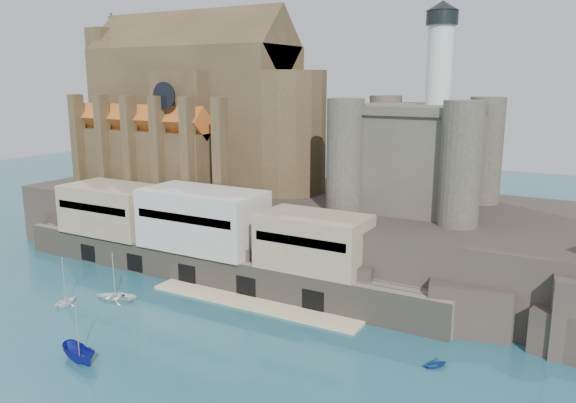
# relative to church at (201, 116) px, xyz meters

# --- Properties ---
(ground) EXTENTS (300.00, 300.00, 0.00)m
(ground) POSITION_rel_church_xyz_m (24.13, -41.85, -22.13)
(ground) COLOR #1B4D5C
(ground) RESTS_ON ground
(promontory) EXTENTS (100.00, 36.00, 10.00)m
(promontory) POSITION_rel_church_xyz_m (23.94, -2.48, -17.20)
(promontory) COLOR black
(promontory) RESTS_ON ground
(quay) EXTENTS (70.00, 12.00, 13.05)m
(quay) POSITION_rel_church_xyz_m (13.94, -18.78, -16.06)
(quay) COLOR #6B6456
(quay) RESTS_ON ground
(church) EXTENTS (47.00, 25.93, 30.51)m
(church) POSITION_rel_church_xyz_m (0.00, 0.00, 0.00)
(church) COLOR #453520
(church) RESTS_ON promontory
(castle_keep) EXTENTS (21.20, 21.20, 29.30)m
(castle_keep) POSITION_rel_church_xyz_m (40.21, -0.78, -3.81)
(castle_keep) COLOR #423F34
(castle_keep) RESTS_ON promontory
(boat_2) EXTENTS (2.48, 2.44, 5.35)m
(boat_2) POSITION_rel_church_xyz_m (18.59, -45.18, -22.13)
(boat_2) COLOR navy
(boat_2) RESTS_ON ground
(boat_4) EXTENTS (2.92, 1.79, 3.38)m
(boat_4) POSITION_rel_church_xyz_m (5.14, -35.82, -22.13)
(boat_4) COLOR white
(boat_4) RESTS_ON ground
(boat_6) EXTENTS (2.11, 4.17, 5.61)m
(boat_6) POSITION_rel_church_xyz_m (9.21, -31.27, -22.13)
(boat_6) COLOR white
(boat_6) RESTS_ON ground
(boat_7) EXTENTS (2.59, 2.52, 2.60)m
(boat_7) POSITION_rel_church_xyz_m (51.04, -28.41, -22.13)
(boat_7) COLOR navy
(boat_7) RESTS_ON ground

